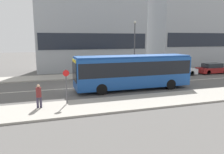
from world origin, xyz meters
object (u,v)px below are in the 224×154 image
at_px(city_bus, 133,70).
at_px(pedestrian_near_stop, 39,95).
at_px(parked_car_0, 178,70).
at_px(parked_car_1, 213,69).
at_px(bus_stop_sign, 66,84).
at_px(street_lamp, 135,42).

xyz_separation_m(city_bus, pedestrian_near_stop, (-8.27, -3.62, -0.79)).
distance_m(parked_car_0, parked_car_1, 5.29).
relative_size(parked_car_1, pedestrian_near_stop, 2.73).
distance_m(pedestrian_near_stop, bus_stop_sign, 1.98).
distance_m(parked_car_1, bus_stop_sign, 22.18).
distance_m(parked_car_0, pedestrian_near_stop, 19.29).
distance_m(parked_car_1, pedestrian_near_stop, 24.04).
bearing_deg(parked_car_0, bus_stop_sign, -150.22).
bearing_deg(city_bus, parked_car_1, 16.81).
bearing_deg(bus_stop_sign, parked_car_0, 29.78).
height_order(pedestrian_near_stop, bus_stop_sign, bus_stop_sign).
height_order(parked_car_0, street_lamp, street_lamp).
xyz_separation_m(parked_car_1, pedestrian_near_stop, (-22.31, -8.95, 0.37)).
bearing_deg(city_bus, pedestrian_near_stop, -160.37).
distance_m(city_bus, parked_car_0, 10.38).
xyz_separation_m(parked_car_1, street_lamp, (-10.62, 2.15, 3.61)).
height_order(city_bus, parked_car_0, city_bus).
bearing_deg(bus_stop_sign, city_bus, 26.63).
bearing_deg(street_lamp, parked_car_1, -11.46).
bearing_deg(bus_stop_sign, pedestrian_near_stop, -167.76).
relative_size(pedestrian_near_stop, bus_stop_sign, 0.65).
relative_size(city_bus, parked_car_0, 2.32).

